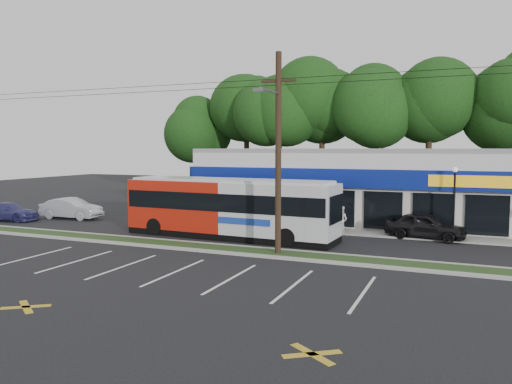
{
  "coord_description": "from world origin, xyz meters",
  "views": [
    {
      "loc": [
        11.5,
        -22.12,
        5.35
      ],
      "look_at": [
        0.13,
        5.0,
        2.75
      ],
      "focal_mm": 35.0,
      "sensor_mm": 36.0,
      "label": 1
    }
  ],
  "objects_px": {
    "lamp_post": "(454,194)",
    "car_silver": "(71,209)",
    "car_blue": "(8,212)",
    "car_dark": "(425,226)",
    "utility_pole": "(275,147)",
    "pedestrian_a": "(301,218)",
    "pedestrian_b": "(341,220)",
    "metrobus": "(230,207)"
  },
  "relations": [
    {
      "from": "lamp_post",
      "to": "car_silver",
      "type": "distance_m",
      "value": 26.99
    },
    {
      "from": "car_blue",
      "to": "car_silver",
      "type": "bearing_deg",
      "value": -64.62
    },
    {
      "from": "car_dark",
      "to": "utility_pole",
      "type": "bearing_deg",
      "value": 148.48
    },
    {
      "from": "utility_pole",
      "to": "pedestrian_a",
      "type": "relative_size",
      "value": 28.22
    },
    {
      "from": "utility_pole",
      "to": "car_dark",
      "type": "height_order",
      "value": "utility_pole"
    },
    {
      "from": "pedestrian_a",
      "to": "car_silver",
      "type": "bearing_deg",
      "value": 5.42
    },
    {
      "from": "lamp_post",
      "to": "car_silver",
      "type": "height_order",
      "value": "lamp_post"
    },
    {
      "from": "pedestrian_a",
      "to": "pedestrian_b",
      "type": "xyz_separation_m",
      "value": [
        2.47,
        0.57,
        -0.02
      ]
    },
    {
      "from": "utility_pole",
      "to": "car_silver",
      "type": "relative_size",
      "value": 10.52
    },
    {
      "from": "utility_pole",
      "to": "pedestrian_b",
      "type": "relative_size",
      "value": 28.82
    },
    {
      "from": "lamp_post",
      "to": "pedestrian_b",
      "type": "xyz_separation_m",
      "value": [
        -6.53,
        -0.3,
        -1.8
      ]
    },
    {
      "from": "pedestrian_a",
      "to": "metrobus",
      "type": "bearing_deg",
      "value": 47.99
    },
    {
      "from": "utility_pole",
      "to": "car_silver",
      "type": "distance_m",
      "value": 20.19
    },
    {
      "from": "pedestrian_a",
      "to": "pedestrian_b",
      "type": "distance_m",
      "value": 2.53
    },
    {
      "from": "metrobus",
      "to": "car_silver",
      "type": "height_order",
      "value": "metrobus"
    },
    {
      "from": "car_silver",
      "to": "pedestrian_b",
      "type": "xyz_separation_m",
      "value": [
        20.33,
        1.5,
        0.08
      ]
    },
    {
      "from": "lamp_post",
      "to": "pedestrian_b",
      "type": "height_order",
      "value": "lamp_post"
    },
    {
      "from": "metrobus",
      "to": "car_blue",
      "type": "height_order",
      "value": "metrobus"
    },
    {
      "from": "metrobus",
      "to": "car_blue",
      "type": "relative_size",
      "value": 2.87
    },
    {
      "from": "utility_pole",
      "to": "lamp_post",
      "type": "xyz_separation_m",
      "value": [
        8.17,
        7.87,
        -2.74
      ]
    },
    {
      "from": "metrobus",
      "to": "car_silver",
      "type": "xyz_separation_m",
      "value": [
        -14.5,
        2.5,
        -1.08
      ]
    },
    {
      "from": "utility_pole",
      "to": "pedestrian_b",
      "type": "xyz_separation_m",
      "value": [
        1.64,
        7.57,
        -4.55
      ]
    },
    {
      "from": "lamp_post",
      "to": "pedestrian_a",
      "type": "distance_m",
      "value": 9.22
    },
    {
      "from": "pedestrian_b",
      "to": "lamp_post",
      "type": "bearing_deg",
      "value": -158.37
    },
    {
      "from": "lamp_post",
      "to": "car_dark",
      "type": "height_order",
      "value": "lamp_post"
    },
    {
      "from": "utility_pole",
      "to": "metrobus",
      "type": "relative_size",
      "value": 3.79
    },
    {
      "from": "lamp_post",
      "to": "pedestrian_a",
      "type": "xyz_separation_m",
      "value": [
        -9.0,
        -0.87,
        -1.78
      ]
    },
    {
      "from": "car_dark",
      "to": "car_silver",
      "type": "xyz_separation_m",
      "value": [
        -25.35,
        -1.5,
        0.01
      ]
    },
    {
      "from": "car_blue",
      "to": "pedestrian_b",
      "type": "height_order",
      "value": "pedestrian_b"
    },
    {
      "from": "lamp_post",
      "to": "pedestrian_b",
      "type": "relative_size",
      "value": 2.45
    },
    {
      "from": "utility_pole",
      "to": "pedestrian_a",
      "type": "height_order",
      "value": "utility_pole"
    },
    {
      "from": "car_blue",
      "to": "utility_pole",
      "type": "bearing_deg",
      "value": -108.67
    },
    {
      "from": "pedestrian_b",
      "to": "pedestrian_a",
      "type": "bearing_deg",
      "value": 31.89
    },
    {
      "from": "car_blue",
      "to": "lamp_post",
      "type": "bearing_deg",
      "value": -91.57
    },
    {
      "from": "car_blue",
      "to": "pedestrian_a",
      "type": "relative_size",
      "value": 2.6
    },
    {
      "from": "car_dark",
      "to": "car_blue",
      "type": "height_order",
      "value": "car_dark"
    },
    {
      "from": "car_dark",
      "to": "pedestrian_b",
      "type": "relative_size",
      "value": 2.63
    },
    {
      "from": "lamp_post",
      "to": "metrobus",
      "type": "relative_size",
      "value": 0.32
    },
    {
      "from": "car_dark",
      "to": "car_silver",
      "type": "relative_size",
      "value": 0.96
    },
    {
      "from": "utility_pole",
      "to": "pedestrian_b",
      "type": "distance_m",
      "value": 8.98
    },
    {
      "from": "metrobus",
      "to": "car_dark",
      "type": "relative_size",
      "value": 2.9
    },
    {
      "from": "pedestrian_a",
      "to": "utility_pole",
      "type": "bearing_deg",
      "value": 99.21
    }
  ]
}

